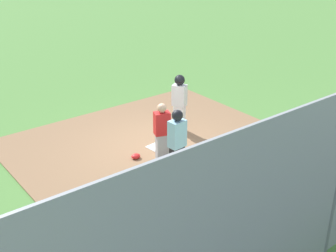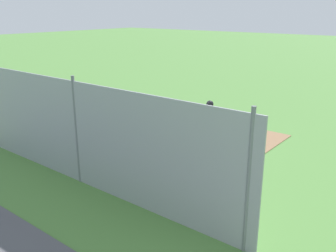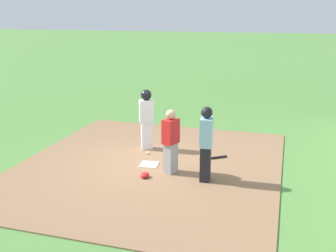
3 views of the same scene
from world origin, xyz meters
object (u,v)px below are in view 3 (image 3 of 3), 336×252
catcher_mask (145,175)px  baseball (148,153)px  runner (146,115)px  home_plate (149,164)px  umpire (206,143)px  catcher (171,141)px  baseball_bat (213,158)px

catcher_mask → baseball: size_ratio=3.24×
baseball → runner: bearing=22.4°
runner → catcher_mask: 2.23m
home_plate → umpire: 1.86m
catcher → baseball_bat: size_ratio=2.02×
home_plate → runner: runner is taller
baseball_bat → baseball: (-0.14, 1.76, 0.01)m
catcher → baseball_bat: bearing=-104.2°
home_plate → runner: (1.16, 0.47, 0.95)m
home_plate → baseball: bearing=22.0°
baseball_bat → catcher_mask: bearing=16.1°
baseball_bat → baseball: size_ratio=10.28×
catcher → umpire: 0.92m
home_plate → umpire: (-0.54, -1.53, 0.89)m
runner → catcher_mask: size_ratio=6.99×
baseball_bat → baseball: bearing=-31.2°
catcher_mask → catcher: bearing=-45.3°
home_plate → catcher_mask: catcher_mask is taller
umpire → catcher_mask: (-0.24, 1.37, -0.84)m
runner → baseball_bat: runner is taller
home_plate → umpire: umpire is taller
home_plate → catcher_mask: 0.80m
umpire → runner: bearing=-45.2°
baseball_bat → baseball: baseball is taller
catcher → runner: size_ratio=0.92×
umpire → baseball_bat: 1.67m
catcher → baseball_bat: 1.63m
umpire → baseball: 2.39m
umpire → catcher_mask: umpire is taller
home_plate → baseball: baseball is taller
catcher_mask → baseball: (1.52, 0.46, -0.02)m
baseball_bat → runner: bearing=-44.1°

